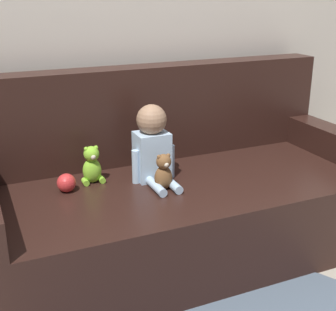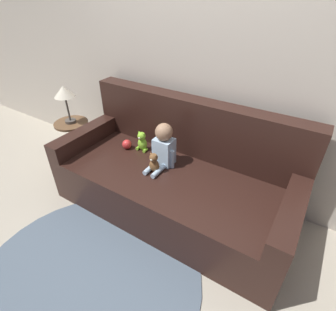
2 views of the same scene
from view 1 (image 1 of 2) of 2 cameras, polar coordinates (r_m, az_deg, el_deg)
ground_plane at (r=2.75m, az=1.42°, el=-11.73°), size 12.00×12.00×0.00m
wall_back at (r=2.87m, az=-3.43°, el=17.04°), size 8.00×0.05×2.60m
couch at (r=2.65m, az=0.83°, el=-4.89°), size 2.20×0.97×1.01m
person_baby at (r=2.48m, az=-1.88°, el=1.18°), size 0.24×0.34×0.41m
teddy_bear_brown at (r=2.39m, az=-0.54°, el=-2.15°), size 0.11×0.09×0.19m
plush_toy_side at (r=2.50m, az=-9.25°, el=-1.23°), size 0.12×0.09×0.21m
toy_ball at (r=2.43m, az=-12.29°, el=-3.27°), size 0.10×0.10×0.10m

